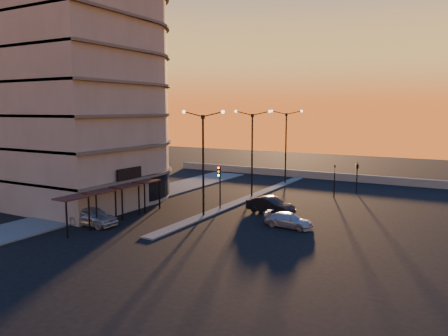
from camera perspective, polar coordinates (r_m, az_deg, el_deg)
ground at (r=39.54m, az=-2.69°, el=-6.34°), size 120.00×120.00×0.00m
sidewalk_west at (r=48.74m, az=-10.72°, el=-3.71°), size 5.00×40.00×0.12m
median at (r=48.09m, az=3.64°, el=-3.74°), size 1.20×36.00×0.12m
parapet at (r=62.00m, az=11.74°, el=-0.90°), size 44.00×0.50×1.00m
building at (r=47.38m, az=-17.52°, el=10.16°), size 14.35×17.08×25.00m
streetlamp_near at (r=38.57m, az=-2.74°, el=1.75°), size 4.32×0.32×9.51m
streetlamp_mid at (r=47.31m, az=3.70°, el=2.84°), size 4.32×0.32×9.51m
streetlamp_far at (r=56.47m, az=8.09°, el=3.56°), size 4.32×0.32×9.51m
traffic_light_main at (r=41.37m, az=-0.61°, el=-1.62°), size 0.28×0.44×4.25m
signal_east_a at (r=48.74m, az=14.23°, el=-1.58°), size 0.13×0.16×3.60m
signal_east_b at (r=52.08m, az=17.02°, el=0.20°), size 0.42×1.99×3.60m
car_hatchback at (r=38.01m, az=-16.89°, el=-6.02°), size 4.65×1.92×1.57m
car_sedan at (r=40.75m, az=6.09°, el=-4.87°), size 4.76×2.33×1.50m
car_wagon at (r=36.24m, az=8.48°, el=-6.76°), size 4.17×1.94×1.18m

